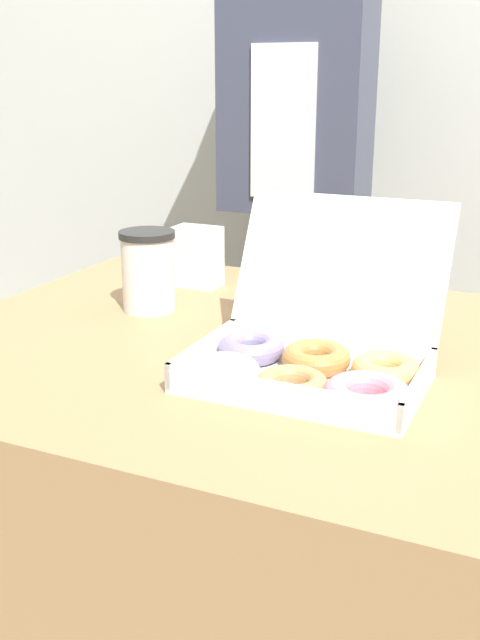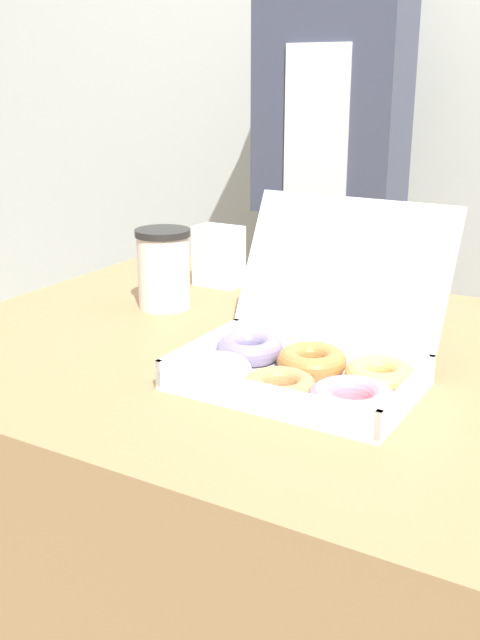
# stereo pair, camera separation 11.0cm
# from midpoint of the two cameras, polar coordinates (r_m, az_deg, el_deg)

# --- Properties ---
(wall_back) EXTENTS (10.00, 0.05, 2.60)m
(wall_back) POSITION_cam_midpoint_polar(r_m,az_deg,el_deg) (2.10, 11.53, 21.85)
(wall_back) COLOR #B2B7B2
(wall_back) RESTS_ON ground_plane
(table) EXTENTS (1.04, 0.86, 0.75)m
(table) POSITION_cam_midpoint_polar(r_m,az_deg,el_deg) (1.36, -1.72, -16.69)
(table) COLOR #99754C
(table) RESTS_ON ground_plane
(donut_box) EXTENTS (0.34, 0.33, 0.23)m
(donut_box) POSITION_cam_midpoint_polar(r_m,az_deg,el_deg) (1.03, 2.39, -2.88)
(donut_box) COLOR white
(donut_box) RESTS_ON table
(coffee_cup) EXTENTS (0.10, 0.10, 0.14)m
(coffee_cup) POSITION_cam_midpoint_polar(r_m,az_deg,el_deg) (1.35, -9.35, 3.70)
(coffee_cup) COLOR silver
(coffee_cup) RESTS_ON table
(napkin_holder) EXTENTS (0.09, 0.06, 0.12)m
(napkin_holder) POSITION_cam_midpoint_polar(r_m,az_deg,el_deg) (1.49, -5.40, 4.79)
(napkin_holder) COLOR silver
(napkin_holder) RESTS_ON table
(person_customer) EXTENTS (0.35, 0.22, 1.61)m
(person_customer) POSITION_cam_midpoint_polar(r_m,az_deg,el_deg) (1.86, 2.45, 11.11)
(person_customer) COLOR gray
(person_customer) RESTS_ON ground_plane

